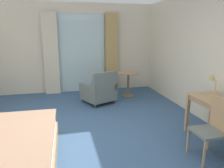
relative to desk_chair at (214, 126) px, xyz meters
name	(u,v)px	position (x,y,z in m)	size (l,w,h in m)	color
ground	(83,146)	(-1.86, 0.84, -0.56)	(5.92, 7.61, 0.10)	#38567A
wall_back	(70,48)	(-1.86, 4.38, 0.86)	(5.52, 0.12, 2.74)	beige
balcony_glass_door	(82,54)	(-1.50, 4.30, 0.70)	(1.43, 0.02, 2.41)	silver
curtain_panel_left	(51,54)	(-2.43, 4.20, 0.71)	(0.45, 0.10, 2.45)	beige
curtain_panel_right	(112,53)	(-0.56, 4.20, 0.71)	(0.38, 0.10, 2.45)	tan
desk_chair	(214,126)	(0.00, 0.00, 0.00)	(0.43, 0.44, 0.93)	slate
desk_lamp	(213,83)	(0.45, 0.67, 0.48)	(0.17, 0.28, 0.39)	tan
armchair_by_window	(100,91)	(-1.19, 2.91, -0.17)	(0.97, 0.98, 0.89)	slate
round_cafe_table	(128,78)	(-0.25, 3.39, 0.03)	(0.66, 0.66, 0.73)	tan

